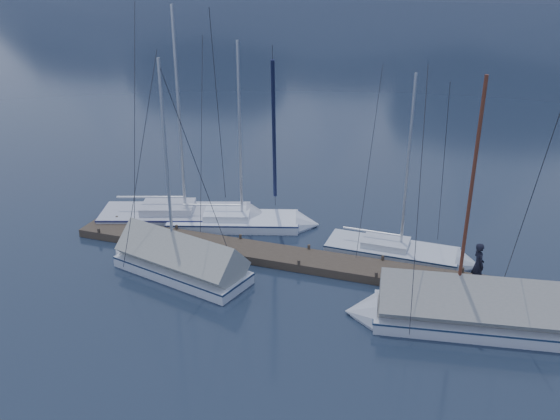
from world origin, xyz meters
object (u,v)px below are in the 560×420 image
at_px(sailboat_covered_near, 450,312).
at_px(sailboat_covered_far, 172,261).
at_px(sailboat_open_right, 411,255).
at_px(sailboat_open_left, 198,217).
at_px(person, 478,264).
at_px(sailboat_open_mid, 253,223).

bearing_deg(sailboat_covered_near, sailboat_covered_far, 178.50).
xyz_separation_m(sailboat_open_right, sailboat_covered_far, (-8.63, -4.08, 0.29)).
xyz_separation_m(sailboat_covered_near, sailboat_covered_far, (-10.44, 0.27, -0.02)).
height_order(sailboat_open_left, sailboat_covered_far, sailboat_open_left).
distance_m(sailboat_open_left, sailboat_covered_far, 4.83).
relative_size(sailboat_covered_near, sailboat_covered_far, 1.02).
distance_m(sailboat_open_left, sailboat_covered_near, 12.63).
bearing_deg(person, sailboat_open_mid, 49.16).
height_order(sailboat_open_right, sailboat_covered_far, sailboat_covered_far).
bearing_deg(sailboat_covered_far, sailboat_covered_near, -1.50).
height_order(sailboat_covered_far, person, sailboat_covered_far).
bearing_deg(sailboat_covered_near, person, 72.59).
height_order(sailboat_open_mid, sailboat_open_right, sailboat_open_mid).
relative_size(sailboat_covered_near, person, 5.56).
bearing_deg(sailboat_covered_near, sailboat_open_left, 156.94).
bearing_deg(sailboat_covered_far, person, 10.53).
distance_m(sailboat_open_mid, person, 10.20).
bearing_deg(sailboat_open_left, sailboat_covered_far, -75.80).
height_order(sailboat_open_right, person, sailboat_open_right).
xyz_separation_m(sailboat_open_left, sailboat_open_mid, (2.62, 0.26, -0.03)).
relative_size(sailboat_open_left, sailboat_open_mid, 1.16).
bearing_deg(person, sailboat_open_right, 27.34).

